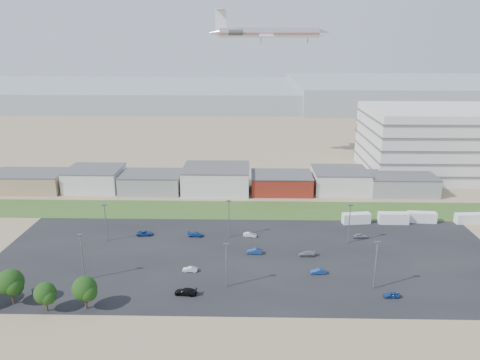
{
  "coord_description": "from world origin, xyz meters",
  "views": [
    {
      "loc": [
        5.52,
        -80.8,
        49.54
      ],
      "look_at": [
        3.16,
        22.0,
        18.52
      ],
      "focal_mm": 35.0,
      "sensor_mm": 36.0,
      "label": 1
    }
  ],
  "objects_px": {
    "parked_car_1": "(318,271)",
    "parked_car_11": "(250,235)",
    "parked_car_6": "(196,234)",
    "parked_car_7": "(255,251)",
    "airliner": "(269,33)",
    "parked_car_3": "(186,292)",
    "parked_car_9": "(145,233)",
    "parked_car_2": "(392,295)",
    "parked_car_4": "(190,269)",
    "parked_car_12": "(307,254)",
    "parked_car_8": "(360,236)",
    "box_trailer_a": "(356,218)",
    "parked_car_10": "(42,291)"
  },
  "relations": [
    {
      "from": "parked_car_1",
      "to": "parked_car_11",
      "type": "xyz_separation_m",
      "value": [
        -15.11,
        19.84,
        0.0
      ]
    },
    {
      "from": "parked_car_6",
      "to": "parked_car_7",
      "type": "xyz_separation_m",
      "value": [
        15.42,
        -9.99,
        0.03
      ]
    },
    {
      "from": "airliner",
      "to": "parked_car_3",
      "type": "xyz_separation_m",
      "value": [
        -19.94,
        -107.71,
        -51.35
      ]
    },
    {
      "from": "parked_car_9",
      "to": "parked_car_2",
      "type": "bearing_deg",
      "value": -122.13
    },
    {
      "from": "parked_car_3",
      "to": "parked_car_11",
      "type": "relative_size",
      "value": 1.3
    },
    {
      "from": "airliner",
      "to": "parked_car_7",
      "type": "relative_size",
      "value": 12.56
    },
    {
      "from": "parked_car_4",
      "to": "parked_car_12",
      "type": "bearing_deg",
      "value": 107.66
    },
    {
      "from": "parked_car_3",
      "to": "parked_car_12",
      "type": "relative_size",
      "value": 1.12
    },
    {
      "from": "parked_car_2",
      "to": "parked_car_8",
      "type": "relative_size",
      "value": 0.87
    },
    {
      "from": "airliner",
      "to": "parked_car_9",
      "type": "xyz_separation_m",
      "value": [
        -34.76,
        -78.24,
        -51.43
      ]
    },
    {
      "from": "parked_car_4",
      "to": "parked_car_7",
      "type": "height_order",
      "value": "parked_car_7"
    },
    {
      "from": "parked_car_4",
      "to": "parked_car_8",
      "type": "relative_size",
      "value": 0.89
    },
    {
      "from": "parked_car_7",
      "to": "parked_car_6",
      "type": "bearing_deg",
      "value": -120.59
    },
    {
      "from": "airliner",
      "to": "parked_car_9",
      "type": "distance_m",
      "value": 99.87
    },
    {
      "from": "box_trailer_a",
      "to": "parked_car_7",
      "type": "bearing_deg",
      "value": -152.84
    },
    {
      "from": "parked_car_7",
      "to": "box_trailer_a",
      "type": "bearing_deg",
      "value": 127.62
    },
    {
      "from": "parked_car_6",
      "to": "parked_car_9",
      "type": "xyz_separation_m",
      "value": [
        -13.49,
        0.36,
        -0.01
      ]
    },
    {
      "from": "parked_car_3",
      "to": "parked_car_11",
      "type": "bearing_deg",
      "value": 162.19
    },
    {
      "from": "parked_car_4",
      "to": "parked_car_10",
      "type": "bearing_deg",
      "value": -70.61
    },
    {
      "from": "parked_car_11",
      "to": "parked_car_12",
      "type": "relative_size",
      "value": 0.86
    },
    {
      "from": "parked_car_9",
      "to": "parked_car_10",
      "type": "height_order",
      "value": "parked_car_9"
    },
    {
      "from": "airliner",
      "to": "parked_car_2",
      "type": "distance_m",
      "value": 121.41
    },
    {
      "from": "parked_car_3",
      "to": "parked_car_9",
      "type": "height_order",
      "value": "parked_car_3"
    },
    {
      "from": "parked_car_12",
      "to": "parked_car_1",
      "type": "bearing_deg",
      "value": 10.17
    },
    {
      "from": "parked_car_1",
      "to": "parked_car_10",
      "type": "distance_m",
      "value": 58.05
    },
    {
      "from": "parked_car_1",
      "to": "parked_car_8",
      "type": "xyz_separation_m",
      "value": [
        13.57,
        19.64,
        0.06
      ]
    },
    {
      "from": "parked_car_3",
      "to": "parked_car_8",
      "type": "bearing_deg",
      "value": 130.95
    },
    {
      "from": "parked_car_10",
      "to": "parked_car_12",
      "type": "relative_size",
      "value": 0.96
    },
    {
      "from": "parked_car_1",
      "to": "parked_car_12",
      "type": "xyz_separation_m",
      "value": [
        -1.56,
        8.88,
        0.01
      ]
    },
    {
      "from": "parked_car_6",
      "to": "box_trailer_a",
      "type": "bearing_deg",
      "value": -75.24
    },
    {
      "from": "parked_car_2",
      "to": "parked_car_9",
      "type": "xyz_separation_m",
      "value": [
        -56.17,
        29.62,
        0.03
      ]
    },
    {
      "from": "parked_car_4",
      "to": "parked_car_6",
      "type": "relative_size",
      "value": 0.82
    },
    {
      "from": "parked_car_6",
      "to": "parked_car_9",
      "type": "distance_m",
      "value": 13.49
    },
    {
      "from": "parked_car_4",
      "to": "parked_car_9",
      "type": "relative_size",
      "value": 0.79
    },
    {
      "from": "parked_car_1",
      "to": "parked_car_3",
      "type": "xyz_separation_m",
      "value": [
        -28.03,
        -9.38,
        0.09
      ]
    },
    {
      "from": "parked_car_10",
      "to": "parked_car_4",
      "type": "bearing_deg",
      "value": -67.31
    },
    {
      "from": "parked_car_4",
      "to": "parked_car_8",
      "type": "height_order",
      "value": "parked_car_8"
    },
    {
      "from": "parked_car_9",
      "to": "parked_car_10",
      "type": "distance_m",
      "value": 33.04
    },
    {
      "from": "box_trailer_a",
      "to": "parked_car_11",
      "type": "relative_size",
      "value": 2.22
    },
    {
      "from": "parked_car_1",
      "to": "parked_car_10",
      "type": "height_order",
      "value": "parked_car_1"
    },
    {
      "from": "parked_car_1",
      "to": "parked_car_7",
      "type": "xyz_separation_m",
      "value": [
        -13.95,
        9.75,
        0.05
      ]
    },
    {
      "from": "airliner",
      "to": "parked_car_9",
      "type": "height_order",
      "value": "airliner"
    },
    {
      "from": "parked_car_2",
      "to": "parked_car_4",
      "type": "height_order",
      "value": "parked_car_2"
    },
    {
      "from": "box_trailer_a",
      "to": "parked_car_2",
      "type": "distance_m",
      "value": 39.55
    },
    {
      "from": "parked_car_2",
      "to": "parked_car_9",
      "type": "distance_m",
      "value": 63.5
    },
    {
      "from": "parked_car_7",
      "to": "parked_car_8",
      "type": "height_order",
      "value": "parked_car_8"
    },
    {
      "from": "parked_car_11",
      "to": "parked_car_7",
      "type": "bearing_deg",
      "value": -167.36
    },
    {
      "from": "parked_car_3",
      "to": "parked_car_11",
      "type": "height_order",
      "value": "parked_car_3"
    },
    {
      "from": "parked_car_6",
      "to": "parked_car_8",
      "type": "xyz_separation_m",
      "value": [
        42.93,
        -0.09,
        0.05
      ]
    },
    {
      "from": "parked_car_1",
      "to": "parked_car_9",
      "type": "height_order",
      "value": "parked_car_9"
    }
  ]
}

